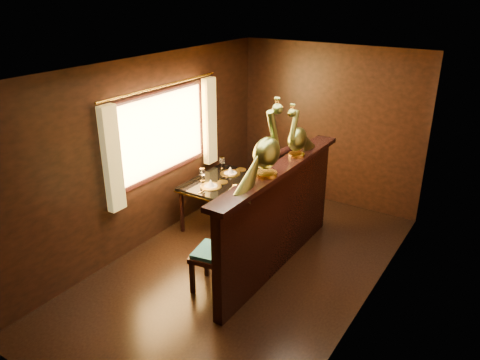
{
  "coord_description": "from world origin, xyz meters",
  "views": [
    {
      "loc": [
        2.66,
        -4.18,
        3.32
      ],
      "look_at": [
        -0.2,
        0.26,
        1.08
      ],
      "focal_mm": 35.0,
      "sensor_mm": 36.0,
      "label": 1
    }
  ],
  "objects_px": {
    "dining_table": "(218,184)",
    "peacock_left": "(267,139)",
    "chair_right": "(279,191)",
    "peacock_right": "(298,129)",
    "chair_left": "(223,240)"
  },
  "relations": [
    {
      "from": "dining_table",
      "to": "peacock_left",
      "type": "xyz_separation_m",
      "value": [
        1.31,
        -0.92,
        1.16
      ]
    },
    {
      "from": "chair_right",
      "to": "peacock_right",
      "type": "distance_m",
      "value": 1.07
    },
    {
      "from": "chair_left",
      "to": "peacock_right",
      "type": "relative_size",
      "value": 1.86
    },
    {
      "from": "chair_right",
      "to": "peacock_left",
      "type": "height_order",
      "value": "peacock_left"
    },
    {
      "from": "dining_table",
      "to": "chair_left",
      "type": "bearing_deg",
      "value": -53.74
    },
    {
      "from": "chair_left",
      "to": "chair_right",
      "type": "xyz_separation_m",
      "value": [
        -0.05,
        1.41,
        0.05
      ]
    },
    {
      "from": "chair_left",
      "to": "chair_right",
      "type": "height_order",
      "value": "chair_right"
    },
    {
      "from": "peacock_right",
      "to": "peacock_left",
      "type": "bearing_deg",
      "value": -90.0
    },
    {
      "from": "dining_table",
      "to": "chair_right",
      "type": "bearing_deg",
      "value": 2.79
    },
    {
      "from": "chair_left",
      "to": "chair_right",
      "type": "distance_m",
      "value": 1.41
    },
    {
      "from": "chair_left",
      "to": "chair_right",
      "type": "relative_size",
      "value": 0.93
    },
    {
      "from": "dining_table",
      "to": "chair_left",
      "type": "distance_m",
      "value": 1.69
    },
    {
      "from": "chair_right",
      "to": "peacock_right",
      "type": "bearing_deg",
      "value": -26.17
    },
    {
      "from": "dining_table",
      "to": "chair_right",
      "type": "distance_m",
      "value": 0.98
    },
    {
      "from": "dining_table",
      "to": "chair_right",
      "type": "relative_size",
      "value": 0.85
    }
  ]
}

